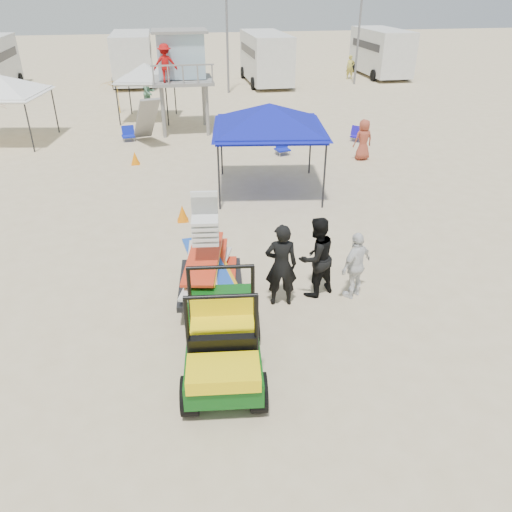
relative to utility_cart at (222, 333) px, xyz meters
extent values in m
plane|color=beige|center=(0.46, -1.07, -0.91)|extent=(140.00, 140.00, 0.00)
cube|color=#0B4B11|center=(0.02, 0.04, -0.34)|extent=(1.54, 2.68, 0.45)
cube|color=yellow|center=(0.02, 0.04, -0.07)|extent=(1.24, 0.84, 0.25)
cylinder|color=black|center=(-0.54, -0.89, -0.58)|extent=(0.36, 0.68, 0.66)
cube|color=black|center=(0.02, 2.34, -0.42)|extent=(1.56, 2.12, 0.13)
cylinder|color=black|center=(-0.55, 2.34, -0.65)|extent=(0.26, 0.54, 0.52)
imported|color=black|center=(1.52, 2.04, 0.05)|extent=(0.75, 0.54, 1.92)
imported|color=black|center=(2.37, 2.29, 0.03)|extent=(1.13, 1.03, 1.88)
imported|color=white|center=(3.22, 2.04, -0.11)|extent=(0.99, 0.83, 1.58)
cylinder|color=gray|center=(-0.74, 16.09, 0.22)|extent=(0.16, 0.16, 2.25)
cube|color=gray|center=(0.25, 17.08, 1.42)|extent=(2.73, 2.73, 0.14)
cube|color=#9CBAC9|center=(0.25, 17.35, 2.47)|extent=(2.09, 1.82, 1.89)
imported|color=#B20F0F|center=(-0.47, 16.18, 2.28)|extent=(1.02, 0.59, 1.58)
cylinder|color=black|center=(1.01, 7.23, 0.17)|extent=(0.06, 0.06, 2.16)
pyramid|color=#0E169F|center=(2.62, 8.85, 2.00)|extent=(3.83, 3.83, 0.80)
cube|color=#0E169F|center=(2.62, 8.85, 1.20)|extent=(3.83, 3.83, 0.18)
cube|color=white|center=(-7.45, 16.58, 1.16)|extent=(3.71, 3.71, 0.18)
cylinder|color=black|center=(-2.70, 18.47, 0.10)|extent=(0.06, 0.06, 2.02)
pyramid|color=silver|center=(-1.49, 19.68, 1.86)|extent=(3.02, 3.02, 0.80)
cube|color=silver|center=(-1.49, 19.68, 1.06)|extent=(3.02, 3.02, 0.18)
imported|color=gold|center=(-3.04, 21.42, -0.03)|extent=(2.73, 2.74, 1.76)
cone|color=orange|center=(-0.40, 6.79, -0.66)|extent=(0.34, 0.34, 0.50)
cone|color=orange|center=(-1.97, 12.43, -0.66)|extent=(0.34, 0.34, 0.50)
cube|color=#1020AE|center=(-2.38, 15.78, -0.69)|extent=(0.61, 0.58, 0.06)
cube|color=#1020AE|center=(-2.38, 16.02, -0.49)|extent=(0.56, 0.26, 0.44)
cylinder|color=#B2B2B7|center=(-2.60, 15.58, -0.81)|extent=(0.03, 0.03, 0.20)
cube|color=#0F1CA8|center=(3.97, 12.59, -0.69)|extent=(0.65, 0.62, 0.06)
cube|color=#0F1CA8|center=(3.97, 12.83, -0.49)|extent=(0.57, 0.30, 0.44)
cylinder|color=#B2B2B7|center=(3.75, 12.39, -0.81)|extent=(0.03, 0.03, 0.20)
cube|color=#1E10B1|center=(7.73, 13.96, -0.69)|extent=(0.73, 0.74, 0.06)
cube|color=#1E10B1|center=(7.73, 14.20, -0.49)|extent=(0.49, 0.51, 0.44)
cylinder|color=#B2B2B7|center=(7.51, 13.76, -0.81)|extent=(0.03, 0.03, 0.20)
cube|color=silver|center=(-2.54, 30.43, 0.84)|extent=(2.50, 6.50, 3.00)
cube|color=black|center=(-2.54, 30.43, 1.29)|extent=(2.54, 5.20, 0.50)
cylinder|color=black|center=(-3.79, 28.35, -0.51)|extent=(0.25, 0.80, 0.80)
cube|color=silver|center=(6.46, 28.93, 0.84)|extent=(2.50, 7.00, 3.00)
cube|color=black|center=(6.46, 28.93, 1.29)|extent=(2.54, 5.60, 0.50)
cylinder|color=black|center=(5.21, 26.69, -0.51)|extent=(0.25, 0.80, 0.80)
cube|color=silver|center=(15.46, 30.43, 0.84)|extent=(2.50, 6.60, 3.00)
cube|color=black|center=(15.46, 30.43, 1.29)|extent=(2.54, 5.28, 0.50)
cylinder|color=black|center=(14.21, 28.32, -0.51)|extent=(0.25, 0.80, 0.80)
cylinder|color=slate|center=(3.46, 25.93, 3.09)|extent=(0.14, 0.14, 8.00)
cylinder|color=slate|center=(12.46, 27.43, 3.09)|extent=(0.14, 0.14, 8.00)
imported|color=#A2422E|center=(6.97, 11.46, -0.11)|extent=(0.84, 0.61, 1.59)
imported|color=#518767|center=(-1.46, 22.36, -0.06)|extent=(1.03, 1.04, 1.70)
imported|color=gold|center=(12.85, 29.54, -0.09)|extent=(0.64, 0.46, 1.63)
camera|label=1|loc=(-0.63, -6.97, 5.39)|focal=35.00mm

